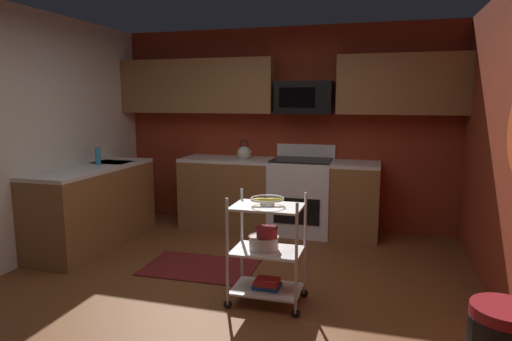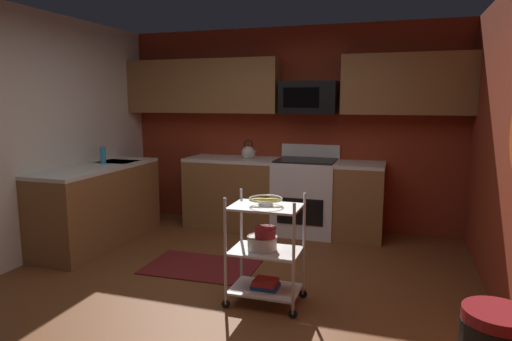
# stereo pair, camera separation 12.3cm
# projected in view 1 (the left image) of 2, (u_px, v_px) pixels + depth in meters

# --- Properties ---
(floor) EXTENTS (4.40, 4.80, 0.04)m
(floor) POSITION_uv_depth(u_px,v_px,m) (220.00, 301.00, 3.77)
(floor) COLOR brown
(floor) RESTS_ON ground
(wall_back) EXTENTS (4.52, 0.06, 2.60)m
(wall_back) POSITION_uv_depth(u_px,v_px,m) (284.00, 128.00, 5.87)
(wall_back) COLOR maroon
(wall_back) RESTS_ON ground
(counter_run) EXTENTS (3.47, 2.31, 0.92)m
(counter_run) POSITION_uv_depth(u_px,v_px,m) (207.00, 199.00, 5.45)
(counter_run) COLOR brown
(counter_run) RESTS_ON ground
(oven_range) EXTENTS (0.76, 0.65, 1.10)m
(oven_range) POSITION_uv_depth(u_px,v_px,m) (301.00, 195.00, 5.60)
(oven_range) COLOR white
(oven_range) RESTS_ON ground
(upper_cabinets) EXTENTS (4.40, 0.33, 0.70)m
(upper_cabinets) POSITION_uv_depth(u_px,v_px,m) (275.00, 86.00, 5.61)
(upper_cabinets) COLOR brown
(microwave) EXTENTS (0.70, 0.39, 0.40)m
(microwave) POSITION_uv_depth(u_px,v_px,m) (304.00, 98.00, 5.51)
(microwave) COLOR black
(rolling_cart) EXTENTS (0.63, 0.40, 0.91)m
(rolling_cart) POSITION_uv_depth(u_px,v_px,m) (267.00, 251.00, 3.62)
(rolling_cart) COLOR silver
(rolling_cart) RESTS_ON ground
(fruit_bowl) EXTENTS (0.27, 0.27, 0.07)m
(fruit_bowl) POSITION_uv_depth(u_px,v_px,m) (267.00, 200.00, 3.55)
(fruit_bowl) COLOR silver
(fruit_bowl) RESTS_ON rolling_cart
(mixing_bowl_large) EXTENTS (0.25, 0.25, 0.11)m
(mixing_bowl_large) POSITION_uv_depth(u_px,v_px,m) (264.00, 242.00, 3.62)
(mixing_bowl_large) COLOR silver
(mixing_bowl_large) RESTS_ON rolling_cart
(mixing_bowl_small) EXTENTS (0.18, 0.18, 0.08)m
(mixing_bowl_small) POSITION_uv_depth(u_px,v_px,m) (267.00, 232.00, 3.57)
(mixing_bowl_small) COLOR maroon
(mixing_bowl_small) RESTS_ON rolling_cart
(book_stack) EXTENTS (0.22, 0.18, 0.07)m
(book_stack) POSITION_uv_depth(u_px,v_px,m) (267.00, 284.00, 3.66)
(book_stack) COLOR #1E4C8C
(book_stack) RESTS_ON rolling_cart
(kettle) EXTENTS (0.21, 0.18, 0.26)m
(kettle) POSITION_uv_depth(u_px,v_px,m) (244.00, 153.00, 5.72)
(kettle) COLOR beige
(kettle) RESTS_ON counter_run
(dish_soap_bottle) EXTENTS (0.06, 0.06, 0.20)m
(dish_soap_bottle) POSITION_uv_depth(u_px,v_px,m) (98.00, 156.00, 5.18)
(dish_soap_bottle) COLOR #2D8CBF
(dish_soap_bottle) RESTS_ON counter_run
(floor_rug) EXTENTS (1.12, 0.73, 0.01)m
(floor_rug) POSITION_uv_depth(u_px,v_px,m) (200.00, 267.00, 4.45)
(floor_rug) COLOR maroon
(floor_rug) RESTS_ON ground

